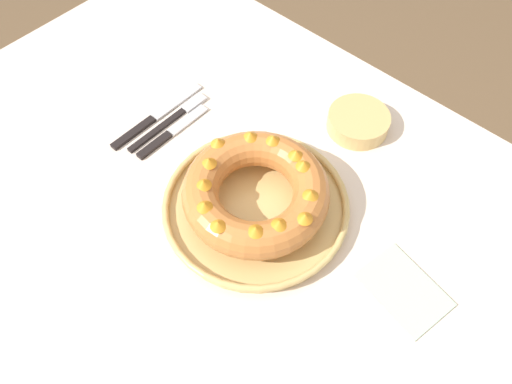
{
  "coord_description": "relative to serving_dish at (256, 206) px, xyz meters",
  "views": [
    {
      "loc": [
        0.32,
        -0.32,
        1.53
      ],
      "look_at": [
        0.0,
        0.03,
        0.83
      ],
      "focal_mm": 35.0,
      "sensor_mm": 36.0,
      "label": 1
    }
  ],
  "objects": [
    {
      "name": "serving_knife",
      "position": [
        -0.3,
        0.02,
        -0.01
      ],
      "size": [
        0.02,
        0.23,
        0.01
      ],
      "rotation": [
        0.0,
        0.0,
        -0.09
      ],
      "color": "black",
      "rests_on": "dining_table"
    },
    {
      "name": "bundt_cake",
      "position": [
        0.0,
        -0.0,
        0.05
      ],
      "size": [
        0.25,
        0.25,
        0.07
      ],
      "color": "#C67538",
      "rests_on": "serving_dish"
    },
    {
      "name": "serving_dish",
      "position": [
        0.0,
        0.0,
        0.0
      ],
      "size": [
        0.33,
        0.33,
        0.03
      ],
      "color": "tan",
      "rests_on": "dining_table"
    },
    {
      "name": "napkin",
      "position": [
        0.28,
        0.05,
        -0.01
      ],
      "size": [
        0.15,
        0.12,
        0.0
      ],
      "primitive_type": "cube",
      "rotation": [
        0.0,
        0.0,
        -0.19
      ],
      "color": "#B2D1B7",
      "rests_on": "dining_table"
    },
    {
      "name": "cake_knife",
      "position": [
        -0.24,
        0.01,
        -0.01
      ],
      "size": [
        0.02,
        0.18,
        0.01
      ],
      "rotation": [
        0.0,
        0.0,
        -0.04
      ],
      "color": "black",
      "rests_on": "dining_table"
    },
    {
      "name": "ground_plane",
      "position": [
        -0.0,
        -0.03,
        -0.78
      ],
      "size": [
        8.0,
        8.0,
        0.0
      ],
      "primitive_type": "plane",
      "color": "brown"
    },
    {
      "name": "fork",
      "position": [
        -0.27,
        0.05,
        -0.01
      ],
      "size": [
        0.02,
        0.2,
        0.01
      ],
      "rotation": [
        0.0,
        0.0,
        0.01
      ],
      "color": "black",
      "rests_on": "dining_table"
    },
    {
      "name": "side_bowl",
      "position": [
        0.02,
        0.28,
        0.0
      ],
      "size": [
        0.12,
        0.12,
        0.03
      ],
      "primitive_type": "cylinder",
      "color": "tan",
      "rests_on": "dining_table"
    },
    {
      "name": "dining_table",
      "position": [
        -0.0,
        -0.03,
        -0.11
      ],
      "size": [
        1.43,
        0.96,
        0.77
      ],
      "color": "beige",
      "rests_on": "ground_plane"
    }
  ]
}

